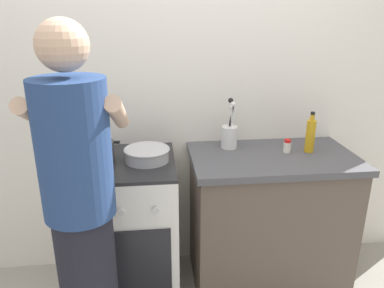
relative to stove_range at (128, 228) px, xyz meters
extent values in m
cube|color=silver|center=(0.55, 0.35, 0.80)|extent=(3.20, 0.10, 2.50)
cube|color=brown|center=(0.90, 0.00, -0.02)|extent=(0.96, 0.56, 0.86)
cube|color=#4C4C51|center=(0.90, 0.00, 0.43)|extent=(1.00, 0.60, 0.04)
cube|color=white|center=(0.00, 0.00, -0.01)|extent=(0.60, 0.60, 0.88)
cube|color=#232326|center=(0.00, 0.00, 0.44)|extent=(0.60, 0.60, 0.02)
cube|color=black|center=(0.00, -0.30, -0.03)|extent=(0.51, 0.01, 0.40)
cylinder|color=silver|center=(-0.18, -0.31, 0.29)|extent=(0.04, 0.01, 0.04)
cylinder|color=silver|center=(0.00, -0.31, 0.29)|extent=(0.04, 0.01, 0.04)
cylinder|color=silver|center=(0.18, -0.31, 0.29)|extent=(0.04, 0.01, 0.04)
cylinder|color=#38383D|center=(-0.14, -0.02, 0.51)|extent=(0.19, 0.19, 0.13)
cube|color=black|center=(-0.25, -0.02, 0.57)|extent=(0.04, 0.02, 0.01)
cube|color=black|center=(-0.03, -0.02, 0.57)|extent=(0.04, 0.02, 0.01)
cylinder|color=#B7B7BC|center=(0.14, -0.01, 0.49)|extent=(0.25, 0.25, 0.07)
torus|color=#B7B7BC|center=(0.14, -0.01, 0.52)|extent=(0.27, 0.27, 0.01)
cylinder|color=silver|center=(0.66, 0.16, 0.52)|extent=(0.10, 0.10, 0.14)
cylinder|color=white|center=(0.67, 0.18, 0.59)|extent=(0.06, 0.04, 0.22)
sphere|color=white|center=(0.67, 0.18, 0.71)|extent=(0.03, 0.03, 0.03)
cylinder|color=black|center=(0.66, 0.17, 0.60)|extent=(0.05, 0.02, 0.28)
sphere|color=black|center=(0.66, 0.17, 0.75)|extent=(0.03, 0.03, 0.03)
cylinder|color=silver|center=(0.67, 0.15, 0.60)|extent=(0.04, 0.04, 0.26)
sphere|color=silver|center=(0.67, 0.15, 0.74)|extent=(0.03, 0.03, 0.03)
cylinder|color=silver|center=(1.00, 0.04, 0.48)|extent=(0.04, 0.04, 0.06)
cylinder|color=red|center=(1.00, 0.04, 0.52)|extent=(0.04, 0.04, 0.02)
cylinder|color=gold|center=(1.14, 0.04, 0.55)|extent=(0.06, 0.06, 0.20)
cylinder|color=gold|center=(1.14, 0.04, 0.67)|extent=(0.03, 0.03, 0.04)
cylinder|color=black|center=(1.14, 0.04, 0.70)|extent=(0.03, 0.03, 0.02)
cylinder|color=navy|center=(-0.14, -0.58, 0.74)|extent=(0.30, 0.30, 0.58)
sphere|color=#D3AA8C|center=(-0.14, -0.58, 1.15)|extent=(0.20, 0.20, 0.20)
cylinder|color=#D3AA8C|center=(-0.31, -0.44, 0.85)|extent=(0.07, 0.41, 0.24)
cylinder|color=#D3AA8C|center=(0.03, -0.44, 0.85)|extent=(0.07, 0.41, 0.24)
camera|label=1|loc=(0.18, -2.02, 1.26)|focal=34.67mm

